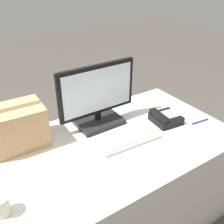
{
  "coord_description": "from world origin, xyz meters",
  "views": [
    {
      "loc": [
        -0.62,
        -1.11,
        1.74
      ],
      "look_at": [
        0.18,
        0.1,
        0.89
      ],
      "focal_mm": 42.0,
      "sensor_mm": 36.0,
      "label": 1
    }
  ],
  "objects_px": {
    "cardboard_box": "(16,127)",
    "spoon": "(90,202)",
    "paper_cup_right": "(1,206)",
    "keyboard": "(128,139)",
    "desk_phone": "(165,118)",
    "monitor": "(97,99)",
    "pen_marker": "(200,121)"
  },
  "relations": [
    {
      "from": "desk_phone",
      "to": "spoon",
      "type": "xyz_separation_m",
      "value": [
        -0.8,
        -0.33,
        -0.03
      ]
    },
    {
      "from": "monitor",
      "to": "pen_marker",
      "type": "relative_size",
      "value": 3.78
    },
    {
      "from": "cardboard_box",
      "to": "pen_marker",
      "type": "relative_size",
      "value": 2.33
    },
    {
      "from": "monitor",
      "to": "pen_marker",
      "type": "height_order",
      "value": "monitor"
    },
    {
      "from": "desk_phone",
      "to": "paper_cup_right",
      "type": "xyz_separation_m",
      "value": [
        -1.16,
        -0.17,
        0.02
      ]
    },
    {
      "from": "monitor",
      "to": "keyboard",
      "type": "distance_m",
      "value": 0.34
    },
    {
      "from": "spoon",
      "to": "monitor",
      "type": "bearing_deg",
      "value": -93.84
    },
    {
      "from": "monitor",
      "to": "desk_phone",
      "type": "height_order",
      "value": "monitor"
    },
    {
      "from": "monitor",
      "to": "paper_cup_right",
      "type": "xyz_separation_m",
      "value": [
        -0.76,
        -0.42,
        -0.14
      ]
    },
    {
      "from": "cardboard_box",
      "to": "pen_marker",
      "type": "height_order",
      "value": "cardboard_box"
    },
    {
      "from": "desk_phone",
      "to": "pen_marker",
      "type": "xyz_separation_m",
      "value": [
        0.21,
        -0.14,
        -0.03
      ]
    },
    {
      "from": "keyboard",
      "to": "pen_marker",
      "type": "distance_m",
      "value": 0.58
    },
    {
      "from": "paper_cup_right",
      "to": "cardboard_box",
      "type": "relative_size",
      "value": 0.29
    },
    {
      "from": "paper_cup_right",
      "to": "cardboard_box",
      "type": "distance_m",
      "value": 0.53
    },
    {
      "from": "monitor",
      "to": "desk_phone",
      "type": "distance_m",
      "value": 0.5
    },
    {
      "from": "pen_marker",
      "to": "spoon",
      "type": "bearing_deg",
      "value": 17.16
    },
    {
      "from": "desk_phone",
      "to": "cardboard_box",
      "type": "xyz_separation_m",
      "value": [
        -0.94,
        0.31,
        0.1
      ]
    },
    {
      "from": "cardboard_box",
      "to": "keyboard",
      "type": "bearing_deg",
      "value": -30.75
    },
    {
      "from": "monitor",
      "to": "pen_marker",
      "type": "bearing_deg",
      "value": -33.0
    },
    {
      "from": "spoon",
      "to": "cardboard_box",
      "type": "bearing_deg",
      "value": -47.6
    },
    {
      "from": "keyboard",
      "to": "pen_marker",
      "type": "height_order",
      "value": "keyboard"
    },
    {
      "from": "keyboard",
      "to": "desk_phone",
      "type": "height_order",
      "value": "desk_phone"
    },
    {
      "from": "spoon",
      "to": "pen_marker",
      "type": "relative_size",
      "value": 0.93
    },
    {
      "from": "keyboard",
      "to": "cardboard_box",
      "type": "bearing_deg",
      "value": 153.03
    },
    {
      "from": "monitor",
      "to": "cardboard_box",
      "type": "distance_m",
      "value": 0.54
    },
    {
      "from": "monitor",
      "to": "cardboard_box",
      "type": "xyz_separation_m",
      "value": [
        -0.54,
        0.05,
        -0.06
      ]
    },
    {
      "from": "monitor",
      "to": "paper_cup_right",
      "type": "relative_size",
      "value": 5.68
    },
    {
      "from": "paper_cup_right",
      "to": "pen_marker",
      "type": "bearing_deg",
      "value": 1.1
    },
    {
      "from": "cardboard_box",
      "to": "spoon",
      "type": "bearing_deg",
      "value": -77.6
    },
    {
      "from": "monitor",
      "to": "keyboard",
      "type": "relative_size",
      "value": 1.34
    },
    {
      "from": "cardboard_box",
      "to": "pen_marker",
      "type": "distance_m",
      "value": 1.24
    },
    {
      "from": "keyboard",
      "to": "cardboard_box",
      "type": "height_order",
      "value": "cardboard_box"
    }
  ]
}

